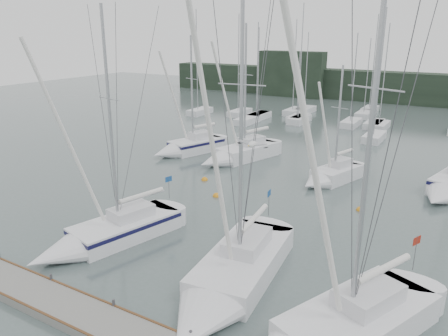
# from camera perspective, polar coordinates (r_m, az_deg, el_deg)

# --- Properties ---
(ground) EXTENTS (160.00, 160.00, 0.00)m
(ground) POSITION_cam_1_polar(r_m,az_deg,el_deg) (21.91, -2.57, -14.63)
(ground) COLOR #4E5E5B
(ground) RESTS_ON ground
(far_treeline) EXTENTS (90.00, 4.00, 5.00)m
(far_treeline) POSITION_cam_1_polar(r_m,az_deg,el_deg) (78.68, 23.11, 9.55)
(far_treeline) COLOR black
(far_treeline) RESTS_ON ground
(far_building_left) EXTENTS (12.00, 3.00, 8.00)m
(far_building_left) POSITION_cam_1_polar(r_m,az_deg,el_deg) (81.65, 8.78, 12.04)
(far_building_left) COLOR black
(far_building_left) RESTS_ON ground
(mast_forest) EXTENTS (50.31, 22.44, 14.88)m
(mast_forest) POSITION_cam_1_polar(r_m,az_deg,el_deg) (57.08, 19.06, 5.35)
(mast_forest) COLOR silver
(mast_forest) RESTS_ON ground
(sailboat_near_left) EXTENTS (4.87, 9.37, 13.87)m
(sailboat_near_left) POSITION_cam_1_polar(r_m,az_deg,el_deg) (25.77, -15.97, -8.69)
(sailboat_near_left) COLOR silver
(sailboat_near_left) RESTS_ON ground
(sailboat_near_center) EXTENTS (4.27, 11.02, 16.07)m
(sailboat_near_center) POSITION_cam_1_polar(r_m,az_deg,el_deg) (20.53, 0.08, -15.22)
(sailboat_near_center) COLOR silver
(sailboat_near_center) RESTS_ON ground
(sailboat_mid_a) EXTENTS (4.94, 7.99, 12.03)m
(sailboat_mid_a) POSITION_cam_1_polar(r_m,az_deg,el_deg) (43.09, -5.06, 2.69)
(sailboat_mid_a) COLOR silver
(sailboat_mid_a) RESTS_ON ground
(sailboat_mid_b) EXTENTS (5.13, 9.15, 13.08)m
(sailboat_mid_b) POSITION_cam_1_polar(r_m,az_deg,el_deg) (40.38, 1.42, 1.70)
(sailboat_mid_b) COLOR silver
(sailboat_mid_b) RESTS_ON ground
(sailboat_mid_c) EXTENTS (3.99, 6.60, 9.85)m
(sailboat_mid_c) POSITION_cam_1_polar(r_m,az_deg,el_deg) (35.61, 13.44, -1.15)
(sailboat_mid_c) COLOR silver
(sailboat_mid_c) RESTS_ON ground
(buoy_a) EXTENTS (0.54, 0.54, 0.54)m
(buoy_a) POSITION_cam_1_polar(r_m,az_deg,el_deg) (32.08, -1.00, -3.73)
(buoy_a) COLOR orange
(buoy_a) RESTS_ON ground
(buoy_b) EXTENTS (0.54, 0.54, 0.54)m
(buoy_b) POSITION_cam_1_polar(r_m,az_deg,el_deg) (31.08, 17.35, -5.30)
(buoy_b) COLOR orange
(buoy_b) RESTS_ON ground
(buoy_c) EXTENTS (0.53, 0.53, 0.53)m
(buoy_c) POSITION_cam_1_polar(r_m,az_deg,el_deg) (35.53, -2.56, -1.59)
(buoy_c) COLOR orange
(buoy_c) RESTS_ON ground
(seagull) EXTENTS (1.12, 0.50, 0.22)m
(seagull) POSITION_cam_1_polar(r_m,az_deg,el_deg) (15.41, 3.72, 3.12)
(seagull) COLOR silver
(seagull) RESTS_ON ground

